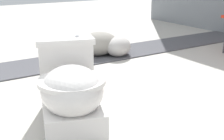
# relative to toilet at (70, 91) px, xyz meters

# --- Properties ---
(ground_plane) EXTENTS (14.00, 14.00, 0.00)m
(ground_plane) POSITION_rel_toilet_xyz_m (-0.18, 0.13, -0.22)
(ground_plane) COLOR #B7B2A8
(gravel_strip) EXTENTS (0.56, 8.00, 0.01)m
(gravel_strip) POSITION_rel_toilet_xyz_m (-1.30, 0.63, -0.21)
(gravel_strip) COLOR #4C4C51
(gravel_strip) RESTS_ON ground
(toilet) EXTENTS (0.71, 0.55, 0.52)m
(toilet) POSITION_rel_toilet_xyz_m (0.00, 0.00, 0.00)
(toilet) COLOR white
(toilet) RESTS_ON ground
(boulder_near) EXTENTS (0.43, 0.51, 0.26)m
(boulder_near) POSITION_rel_toilet_xyz_m (-1.34, 0.97, -0.09)
(boulder_near) COLOR gray
(boulder_near) RESTS_ON ground
(boulder_far) EXTENTS (0.43, 0.44, 0.21)m
(boulder_far) POSITION_rel_toilet_xyz_m (-1.19, 1.14, -0.11)
(boulder_far) COLOR #B7B2AD
(boulder_far) RESTS_ON ground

